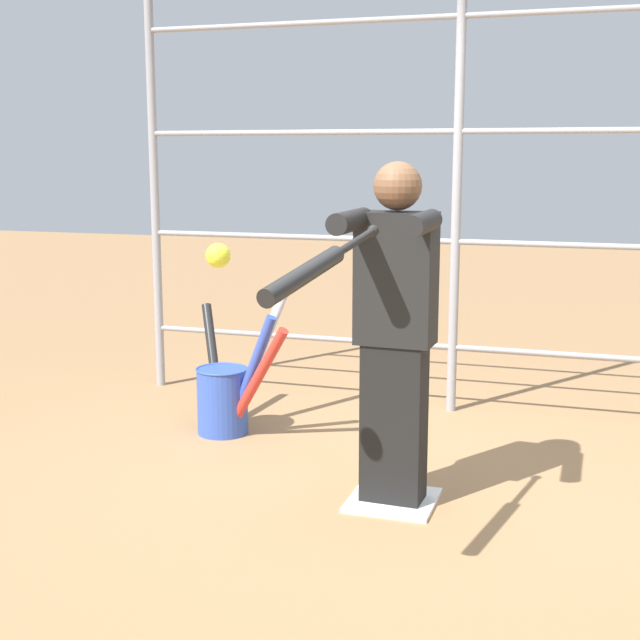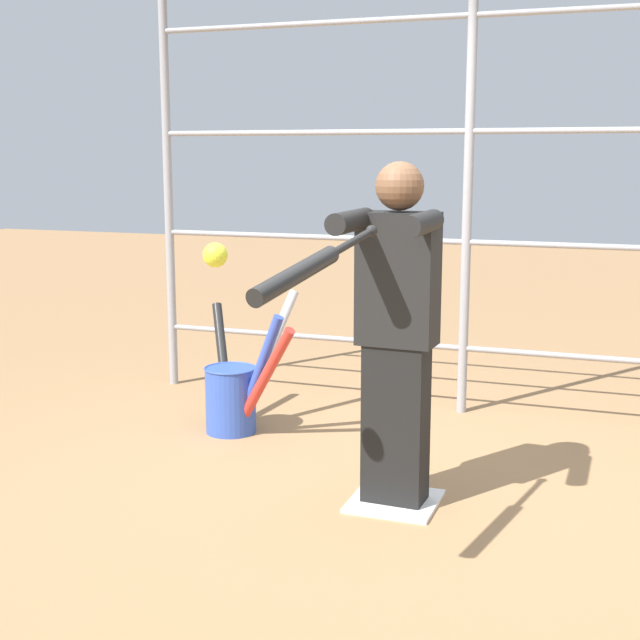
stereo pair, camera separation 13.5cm
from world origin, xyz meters
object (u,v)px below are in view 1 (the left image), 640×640
softball_in_flight (218,255)px  bat_bucket (228,392)px  batter (395,324)px  baseball_bat_swinging (313,269)px

softball_in_flight → bat_bucket: bearing=-66.9°
batter → softball_in_flight: 0.99m
baseball_bat_swinging → softball_in_flight: (0.45, -0.19, 0.01)m
baseball_bat_swinging → softball_in_flight: 0.49m
bat_bucket → baseball_bat_swinging: bearing=122.7°
baseball_bat_swinging → bat_bucket: size_ratio=1.14×
softball_in_flight → batter: bearing=-124.8°
batter → baseball_bat_swinging: batter is taller
batter → baseball_bat_swinging: 1.02m
batter → softball_in_flight: batter is taller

